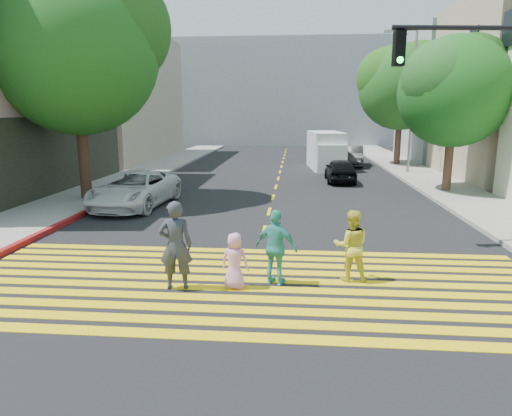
# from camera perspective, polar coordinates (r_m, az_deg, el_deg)

# --- Properties ---
(ground) EXTENTS (120.00, 120.00, 0.00)m
(ground) POSITION_cam_1_polar(r_m,az_deg,el_deg) (9.27, -1.64, -12.38)
(ground) COLOR black
(sidewalk_left) EXTENTS (3.00, 40.00, 0.15)m
(sidewalk_left) POSITION_cam_1_polar(r_m,az_deg,el_deg) (32.05, -12.34, 4.95)
(sidewalk_left) COLOR gray
(sidewalk_left) RESTS_ON ground
(sidewalk_right) EXTENTS (3.00, 60.00, 0.15)m
(sidewalk_right) POSITION_cam_1_polar(r_m,az_deg,el_deg) (24.85, 22.51, 2.36)
(sidewalk_right) COLOR gray
(sidewalk_right) RESTS_ON ground
(curb_red) EXTENTS (0.20, 8.00, 0.16)m
(curb_red) POSITION_cam_1_polar(r_m,az_deg,el_deg) (16.83, -23.16, -1.88)
(curb_red) COLOR maroon
(curb_red) RESTS_ON ground
(crosswalk) EXTENTS (13.40, 5.30, 0.01)m
(crosswalk) POSITION_cam_1_polar(r_m,az_deg,el_deg) (10.43, -0.83, -9.48)
(crosswalk) COLOR yellow
(crosswalk) RESTS_ON ground
(lane_line) EXTENTS (0.12, 34.40, 0.01)m
(lane_line) POSITION_cam_1_polar(r_m,az_deg,el_deg) (31.14, 3.11, 4.88)
(lane_line) COLOR yellow
(lane_line) RESTS_ON ground
(building_left_tan) EXTENTS (12.00, 16.00, 10.00)m
(building_left_tan) POSITION_cam_1_polar(r_m,az_deg,el_deg) (40.18, -20.60, 12.88)
(building_left_tan) COLOR tan
(building_left_tan) RESTS_ON ground
(building_right_grey) EXTENTS (10.00, 10.00, 10.00)m
(building_right_grey) POSITION_cam_1_polar(r_m,az_deg,el_deg) (40.88, 25.64, 12.45)
(building_right_grey) COLOR gray
(building_right_grey) RESTS_ON ground
(backdrop_block) EXTENTS (30.00, 8.00, 12.00)m
(backdrop_block) POSITION_cam_1_polar(r_m,az_deg,el_deg) (56.44, 4.08, 14.11)
(backdrop_block) COLOR gray
(backdrop_block) RESTS_ON ground
(tree_left) EXTENTS (8.27, 8.02, 9.76)m
(tree_left) POSITION_cam_1_polar(r_m,az_deg,el_deg) (21.11, -21.40, 18.68)
(tree_left) COLOR black
(tree_left) RESTS_ON ground
(tree_right_near) EXTENTS (6.57, 6.54, 7.37)m
(tree_right_near) POSITION_cam_1_polar(r_m,az_deg,el_deg) (23.45, 23.70, 13.81)
(tree_right_near) COLOR #442A1E
(tree_right_near) RESTS_ON ground
(tree_right_far) EXTENTS (6.92, 6.41, 8.67)m
(tree_right_far) POSITION_cam_1_polar(r_m,az_deg,el_deg) (34.59, 17.87, 14.75)
(tree_right_far) COLOR #482C27
(tree_right_far) RESTS_ON ground
(pedestrian_man) EXTENTS (0.78, 0.58, 1.97)m
(pedestrian_man) POSITION_cam_1_polar(r_m,az_deg,el_deg) (10.05, -10.01, -4.62)
(pedestrian_man) COLOR #31343F
(pedestrian_man) RESTS_ON ground
(pedestrian_woman) EXTENTS (0.81, 0.64, 1.66)m
(pedestrian_woman) POSITION_cam_1_polar(r_m,az_deg,el_deg) (10.64, 11.81, -4.63)
(pedestrian_woman) COLOR yellow
(pedestrian_woman) RESTS_ON ground
(pedestrian_child) EXTENTS (0.68, 0.52, 1.26)m
(pedestrian_child) POSITION_cam_1_polar(r_m,az_deg,el_deg) (10.02, -2.68, -6.62)
(pedestrian_child) COLOR #EB99C5
(pedestrian_child) RESTS_ON ground
(pedestrian_extra) EXTENTS (1.09, 0.77, 1.71)m
(pedestrian_extra) POSITION_cam_1_polar(r_m,az_deg,el_deg) (10.19, 2.55, -4.96)
(pedestrian_extra) COLOR teal
(pedestrian_extra) RESTS_ON ground
(white_sedan) EXTENTS (2.79, 5.39, 1.45)m
(white_sedan) POSITION_cam_1_polar(r_m,az_deg,el_deg) (19.23, -14.90, 2.28)
(white_sedan) COLOR silver
(white_sedan) RESTS_ON ground
(dark_car_near) EXTENTS (1.57, 3.88, 1.32)m
(dark_car_near) POSITION_cam_1_polar(r_m,az_deg,el_deg) (25.70, 10.51, 4.67)
(dark_car_near) COLOR black
(dark_car_near) RESTS_ON ground
(silver_car) EXTENTS (2.35, 5.16, 1.46)m
(silver_car) POSITION_cam_1_polar(r_m,az_deg,el_deg) (39.42, 8.65, 7.30)
(silver_car) COLOR gray
(silver_car) RESTS_ON ground
(dark_car_parked) EXTENTS (2.00, 4.52, 1.44)m
(dark_car_parked) POSITION_cam_1_polar(r_m,az_deg,el_deg) (33.65, 11.92, 6.39)
(dark_car_parked) COLOR black
(dark_car_parked) RESTS_ON ground
(white_van) EXTENTS (2.45, 5.44, 2.49)m
(white_van) POSITION_cam_1_polar(r_m,az_deg,el_deg) (31.49, 8.78, 6.99)
(white_van) COLOR silver
(white_van) RESTS_ON ground
(traffic_signal) EXTENTS (4.37, 0.82, 6.42)m
(traffic_signal) POSITION_cam_1_polar(r_m,az_deg,el_deg) (14.46, 28.21, 11.91)
(traffic_signal) COLOR black
(traffic_signal) RESTS_ON ground
(street_lamp) EXTENTS (1.98, 0.45, 8.74)m
(street_lamp) POSITION_cam_1_polar(r_m,az_deg,el_deg) (29.80, 18.68, 13.62)
(street_lamp) COLOR gray
(street_lamp) RESTS_ON ground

